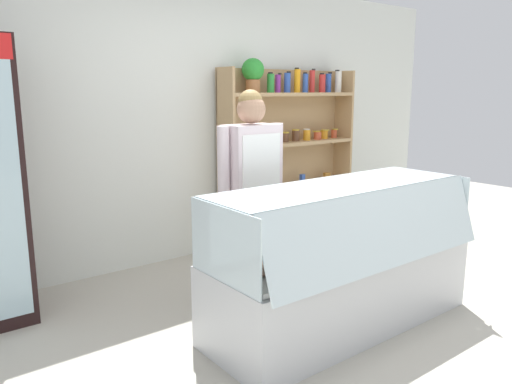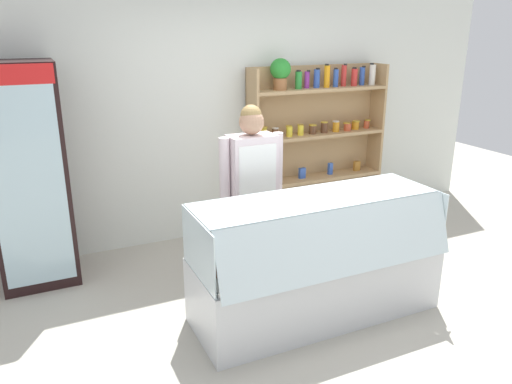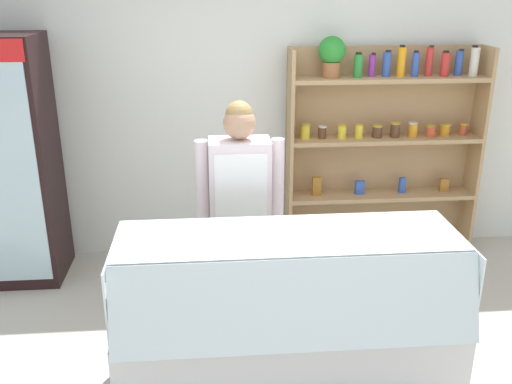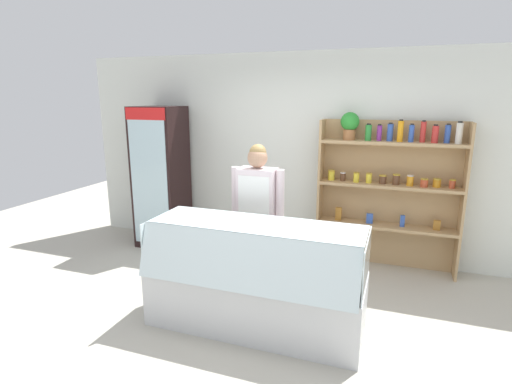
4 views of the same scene
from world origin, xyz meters
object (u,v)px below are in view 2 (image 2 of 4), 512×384
Objects in this scene: drinks_fridge at (28,177)px; shop_clerk at (252,182)px; shelving_unit at (313,133)px; deli_display_case at (316,280)px.

drinks_fridge is 1.22× the size of shop_clerk.
shelving_unit is 1.70m from shop_clerk.
drinks_fridge is at bearing 153.81° from shop_clerk.
shelving_unit is 2.26m from deli_display_case.
deli_display_case is at bearing -119.99° from shelving_unit.
shop_clerk is (-1.29, -1.10, -0.12)m from shelving_unit.
deli_display_case is (-1.06, -1.84, -0.77)m from shelving_unit.
drinks_fridge is at bearing -175.71° from shelving_unit.
shop_clerk is (1.78, -0.87, -0.03)m from drinks_fridge.
drinks_fridge is at bearing 141.41° from deli_display_case.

